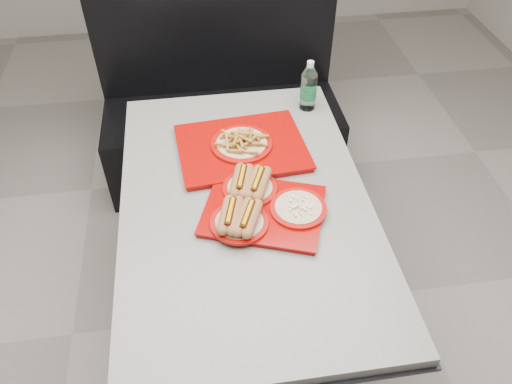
{
  "coord_description": "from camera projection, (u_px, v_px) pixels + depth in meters",
  "views": [
    {
      "loc": [
        -0.15,
        -1.28,
        2.03
      ],
      "look_at": [
        0.03,
        -0.05,
        0.83
      ],
      "focal_mm": 35.0,
      "sensor_mm": 36.0,
      "label": 1
    }
  ],
  "objects": [
    {
      "name": "diner_table",
      "position": [
        246.0,
        229.0,
        1.93
      ],
      "size": [
        0.92,
        1.42,
        0.75
      ],
      "color": "black",
      "rests_on": "ground"
    },
    {
      "name": "water_bottle",
      "position": [
        308.0,
        88.0,
        2.17
      ],
      "size": [
        0.07,
        0.07,
        0.23
      ],
      "rotation": [
        0.0,
        0.0,
        0.25
      ],
      "color": "silver",
      "rests_on": "diner_table"
    },
    {
      "name": "ground",
      "position": [
        248.0,
        312.0,
        2.34
      ],
      "size": [
        6.0,
        6.0,
        0.0
      ],
      "primitive_type": "plane",
      "color": "gray",
      "rests_on": "ground"
    },
    {
      "name": "tray_near",
      "position": [
        259.0,
        206.0,
        1.75
      ],
      "size": [
        0.49,
        0.44,
        0.09
      ],
      "rotation": [
        0.0,
        0.0,
        -0.34
      ],
      "color": "#950604",
      "rests_on": "diner_table"
    },
    {
      "name": "booth_bench",
      "position": [
        221.0,
        108.0,
        2.84
      ],
      "size": [
        1.3,
        0.57,
        1.35
      ],
      "color": "black",
      "rests_on": "ground"
    },
    {
      "name": "tray_far",
      "position": [
        242.0,
        145.0,
        1.99
      ],
      "size": [
        0.53,
        0.43,
        0.1
      ],
      "rotation": [
        0.0,
        0.0,
        0.08
      ],
      "color": "#950604",
      "rests_on": "diner_table"
    }
  ]
}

